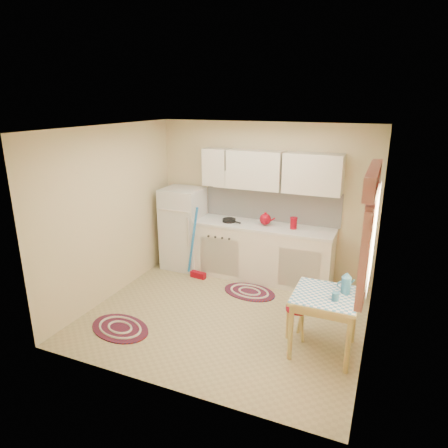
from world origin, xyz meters
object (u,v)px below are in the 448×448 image
Objects in this scene: base_cabinets at (262,253)px; stool at (296,323)px; fridge at (183,228)px; table at (323,323)px.

base_cabinets is 1.77m from stool.
stool is (0.93, -1.49, -0.23)m from base_cabinets.
base_cabinets is (1.41, 0.05, -0.26)m from fridge.
base_cabinets is 5.36× the size of stool.
stool is (-0.34, 0.13, -0.15)m from table.
fridge is 3.12m from table.
table is at bearing -30.39° from fridge.
fridge reaches higher than stool.
fridge is 1.43m from base_cabinets.
base_cabinets is 3.12× the size of table.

